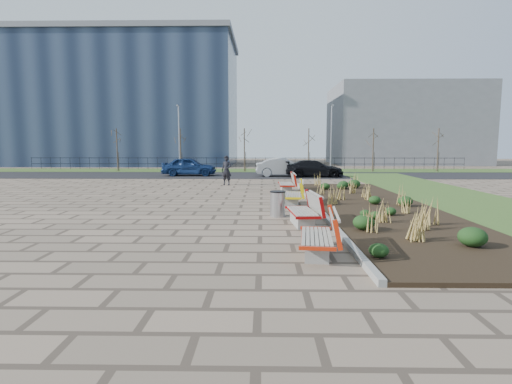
{
  "coord_description": "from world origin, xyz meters",
  "views": [
    {
      "loc": [
        1.74,
        -11.0,
        2.59
      ],
      "look_at": [
        1.5,
        3.0,
        0.9
      ],
      "focal_mm": 28.0,
      "sensor_mm": 36.0,
      "label": 1
    }
  ],
  "objects_px": {
    "car_silver": "(283,167)",
    "bench_b": "(302,210)",
    "litter_bin": "(278,204)",
    "bench_a": "(316,234)",
    "lamp_east": "(331,139)",
    "car_blue": "(189,167)",
    "car_black": "(314,169)",
    "pedestrian": "(227,170)",
    "bench_c": "(292,193)",
    "bench_d": "(286,183)",
    "lamp_west": "(179,139)"
  },
  "relations": [
    {
      "from": "car_blue",
      "to": "car_black",
      "type": "relative_size",
      "value": 0.97
    },
    {
      "from": "bench_b",
      "to": "pedestrian",
      "type": "height_order",
      "value": "pedestrian"
    },
    {
      "from": "bench_a",
      "to": "lamp_east",
      "type": "xyz_separation_m",
      "value": [
        5.0,
        27.85,
        2.54
      ]
    },
    {
      "from": "bench_a",
      "to": "car_black",
      "type": "height_order",
      "value": "car_black"
    },
    {
      "from": "bench_a",
      "to": "lamp_east",
      "type": "distance_m",
      "value": 28.41
    },
    {
      "from": "bench_b",
      "to": "litter_bin",
      "type": "xyz_separation_m",
      "value": [
        -0.72,
        1.49,
        -0.05
      ]
    },
    {
      "from": "bench_c",
      "to": "car_black",
      "type": "bearing_deg",
      "value": 84.7
    },
    {
      "from": "bench_a",
      "to": "pedestrian",
      "type": "xyz_separation_m",
      "value": [
        -3.55,
        15.93,
        0.43
      ]
    },
    {
      "from": "car_blue",
      "to": "car_black",
      "type": "xyz_separation_m",
      "value": [
        10.02,
        -1.01,
        -0.09
      ]
    },
    {
      "from": "litter_bin",
      "to": "bench_c",
      "type": "bearing_deg",
      "value": 75.39
    },
    {
      "from": "bench_c",
      "to": "lamp_east",
      "type": "relative_size",
      "value": 0.35
    },
    {
      "from": "car_blue",
      "to": "lamp_east",
      "type": "distance_m",
      "value": 13.32
    },
    {
      "from": "bench_a",
      "to": "bench_b",
      "type": "height_order",
      "value": "same"
    },
    {
      "from": "pedestrian",
      "to": "lamp_east",
      "type": "height_order",
      "value": "lamp_east"
    },
    {
      "from": "pedestrian",
      "to": "car_black",
      "type": "bearing_deg",
      "value": 64.19
    },
    {
      "from": "litter_bin",
      "to": "car_blue",
      "type": "distance_m",
      "value": 19.33
    },
    {
      "from": "lamp_west",
      "to": "lamp_east",
      "type": "relative_size",
      "value": 1.0
    },
    {
      "from": "litter_bin",
      "to": "pedestrian",
      "type": "xyz_separation_m",
      "value": [
        -2.83,
        10.96,
        0.48
      ]
    },
    {
      "from": "lamp_east",
      "to": "pedestrian",
      "type": "bearing_deg",
      "value": -125.66
    },
    {
      "from": "car_blue",
      "to": "car_silver",
      "type": "distance_m",
      "value": 7.63
    },
    {
      "from": "bench_a",
      "to": "bench_b",
      "type": "distance_m",
      "value": 3.48
    },
    {
      "from": "litter_bin",
      "to": "pedestrian",
      "type": "height_order",
      "value": "pedestrian"
    },
    {
      "from": "bench_b",
      "to": "bench_c",
      "type": "bearing_deg",
      "value": 84.53
    },
    {
      "from": "car_black",
      "to": "lamp_west",
      "type": "distance_m",
      "value": 13.28
    },
    {
      "from": "bench_d",
      "to": "car_silver",
      "type": "distance_m",
      "value": 10.44
    },
    {
      "from": "bench_a",
      "to": "car_black",
      "type": "distance_m",
      "value": 22.32
    },
    {
      "from": "bench_b",
      "to": "lamp_east",
      "type": "distance_m",
      "value": 25.0
    },
    {
      "from": "litter_bin",
      "to": "lamp_west",
      "type": "relative_size",
      "value": 0.15
    },
    {
      "from": "car_blue",
      "to": "car_black",
      "type": "distance_m",
      "value": 10.07
    },
    {
      "from": "car_blue",
      "to": "car_silver",
      "type": "bearing_deg",
      "value": -94.59
    },
    {
      "from": "car_silver",
      "to": "bench_c",
      "type": "bearing_deg",
      "value": 176.58
    },
    {
      "from": "car_silver",
      "to": "lamp_east",
      "type": "relative_size",
      "value": 0.73
    },
    {
      "from": "bench_c",
      "to": "pedestrian",
      "type": "xyz_separation_m",
      "value": [
        -3.55,
        8.18,
        0.43
      ]
    },
    {
      "from": "litter_bin",
      "to": "car_silver",
      "type": "relative_size",
      "value": 0.2
    },
    {
      "from": "car_silver",
      "to": "bench_b",
      "type": "bearing_deg",
      "value": 176.89
    },
    {
      "from": "bench_a",
      "to": "bench_d",
      "type": "xyz_separation_m",
      "value": [
        0.0,
        12.34,
        0.0
      ]
    },
    {
      "from": "car_blue",
      "to": "lamp_east",
      "type": "bearing_deg",
      "value": -70.74
    },
    {
      "from": "bench_b",
      "to": "car_silver",
      "type": "relative_size",
      "value": 0.48
    },
    {
      "from": "bench_c",
      "to": "car_silver",
      "type": "xyz_separation_m",
      "value": [
        0.37,
        15.02,
        0.24
      ]
    },
    {
      "from": "lamp_west",
      "to": "car_black",
      "type": "bearing_deg",
      "value": -25.86
    },
    {
      "from": "bench_a",
      "to": "litter_bin",
      "type": "bearing_deg",
      "value": 104.67
    },
    {
      "from": "bench_d",
      "to": "pedestrian",
      "type": "bearing_deg",
      "value": 134.25
    },
    {
      "from": "bench_c",
      "to": "car_black",
      "type": "xyz_separation_m",
      "value": [
        2.76,
        14.4,
        0.18
      ]
    },
    {
      "from": "bench_b",
      "to": "car_blue",
      "type": "xyz_separation_m",
      "value": [
        -7.26,
        19.68,
        0.27
      ]
    },
    {
      "from": "car_black",
      "to": "lamp_west",
      "type": "relative_size",
      "value": 0.76
    },
    {
      "from": "bench_b",
      "to": "car_silver",
      "type": "xyz_separation_m",
      "value": [
        0.37,
        19.29,
        0.24
      ]
    },
    {
      "from": "pedestrian",
      "to": "litter_bin",
      "type": "bearing_deg",
      "value": -55.92
    },
    {
      "from": "pedestrian",
      "to": "car_blue",
      "type": "height_order",
      "value": "pedestrian"
    },
    {
      "from": "bench_b",
      "to": "litter_bin",
      "type": "height_order",
      "value": "bench_b"
    },
    {
      "from": "bench_a",
      "to": "car_silver",
      "type": "relative_size",
      "value": 0.48
    }
  ]
}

